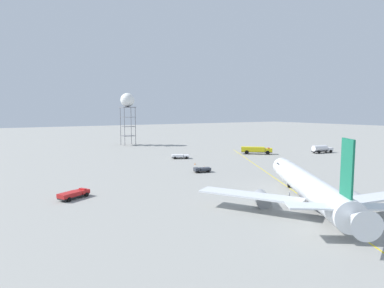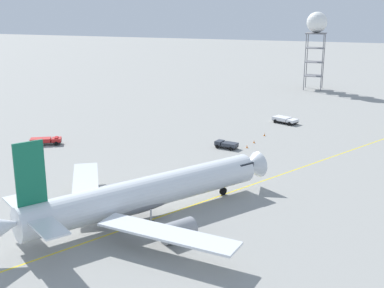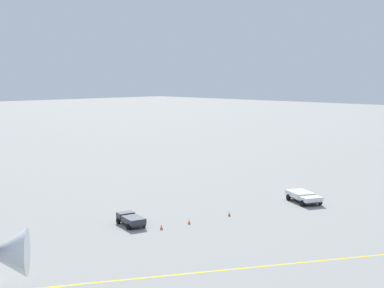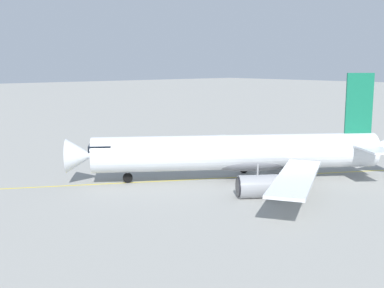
{
  "view_description": "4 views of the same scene",
  "coord_description": "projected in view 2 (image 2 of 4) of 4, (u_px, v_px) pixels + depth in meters",
  "views": [
    {
      "loc": [
        42.38,
        32.37,
        15.23
      ],
      "look_at": [
        -4.11,
        -42.29,
        6.3
      ],
      "focal_mm": 30.78,
      "sensor_mm": 36.0,
      "label": 1
    },
    {
      "loc": [
        -25.12,
        51.71,
        25.85
      ],
      "look_at": [
        -1.84,
        -16.42,
        5.59
      ],
      "focal_mm": 47.54,
      "sensor_mm": 36.0,
      "label": 2
    },
    {
      "loc": [
        -48.9,
        1.37,
        16.52
      ],
      "look_at": [
        -4.11,
        -42.29,
        8.68
      ],
      "focal_mm": 50.37,
      "sensor_mm": 36.0,
      "label": 3
    },
    {
      "loc": [
        35.98,
        -40.63,
        12.95
      ],
      "look_at": [
        -4.11,
        -5.82,
        4.17
      ],
      "focal_mm": 45.06,
      "sensor_mm": 36.0,
      "label": 4
    }
  ],
  "objects": [
    {
      "name": "airliner_main",
      "position": [
        144.0,
        195.0,
        62.19
      ],
      "size": [
        29.55,
        33.66,
        12.08
      ],
      "rotation": [
        0.0,
        0.0,
        4.11
      ],
      "color": "silver",
      "rests_on": "ground_plane"
    },
    {
      "name": "baggage_truck_truck",
      "position": [
        226.0,
        144.0,
        92.52
      ],
      "size": [
        4.4,
        2.82,
        1.22
      ],
      "rotation": [
        0.0,
        0.0,
        6.06
      ],
      "color": "#232326",
      "rests_on": "ground_plane"
    },
    {
      "name": "ops_pickup_truck",
      "position": [
        46.0,
        140.0,
        94.75
      ],
      "size": [
        5.85,
        4.3,
        1.41
      ],
      "rotation": [
        0.0,
        0.0,
        3.62
      ],
      "color": "#232326",
      "rests_on": "ground_plane"
    },
    {
      "name": "pushback_tug_truck",
      "position": [
        285.0,
        120.0,
        111.49
      ],
      "size": [
        5.99,
        4.64,
        1.3
      ],
      "rotation": [
        0.0,
        0.0,
        2.7
      ],
      "color": "#232326",
      "rests_on": "ground_plane"
    },
    {
      "name": "radar_tower",
      "position": [
        317.0,
        25.0,
        149.88
      ],
      "size": [
        6.06,
        6.06,
        22.9
      ],
      "color": "slate",
      "rests_on": "ground_plane"
    },
    {
      "name": "ground_plane",
      "position": [
        134.0,
        221.0,
        61.92
      ],
      "size": [
        600.0,
        600.0,
        0.0
      ],
      "primitive_type": "plane",
      "color": "gray"
    },
    {
      "name": "taxiway_centreline",
      "position": [
        146.0,
        222.0,
        61.79
      ],
      "size": [
        75.58,
        134.64,
        0.01
      ],
      "rotation": [
        0.0,
        0.0,
        4.2
      ],
      "color": "yellow",
      "rests_on": "ground_plane"
    },
    {
      "name": "safety_cone_near",
      "position": [
        247.0,
        146.0,
        92.83
      ],
      "size": [
        0.36,
        0.36,
        0.55
      ],
      "color": "orange",
      "rests_on": "ground_plane"
    },
    {
      "name": "safety_cone_far",
      "position": [
        264.0,
        135.0,
        101.12
      ],
      "size": [
        0.36,
        0.36,
        0.55
      ],
      "color": "orange",
      "rests_on": "ground_plane"
    },
    {
      "name": "safety_cone_mid",
      "position": [
        254.0,
        142.0,
        96.03
      ],
      "size": [
        0.36,
        0.36,
        0.55
      ],
      "color": "orange",
      "rests_on": "ground_plane"
    }
  ]
}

